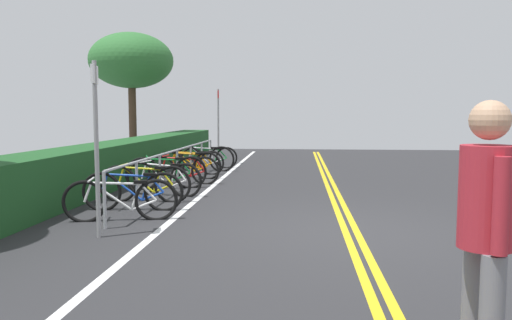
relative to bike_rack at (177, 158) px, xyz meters
The scene contains 20 objects.
ground_plane 5.52m from the bike_rack, 139.73° to the right, with size 33.11×13.87×0.05m, color #2B2B2D.
centre_line_yellow_inner 5.57m from the bike_rack, 139.10° to the right, with size 29.80×0.10×0.00m, color gold.
centre_line_yellow_outer 5.47m from the bike_rack, 140.38° to the right, with size 29.80×0.10×0.00m, color gold.
bike_lane_stripe_white 4.31m from the bike_rack, 168.93° to the right, with size 29.80×0.12×0.00m, color white.
bike_rack is the anchor object (origin of this frame).
bicycle_0 3.81m from the bike_rack, behind, with size 0.55×1.74×0.70m.
bicycle_1 2.96m from the bike_rack, behind, with size 0.46×1.78×0.72m.
bicycle_2 2.12m from the bike_rack, behind, with size 0.46×1.77×0.74m.
bicycle_3 1.39m from the bike_rack, behind, with size 0.50×1.68×0.73m.
bicycle_4 0.56m from the bike_rack, 165.10° to the left, with size 0.69×1.72×0.77m.
bicycle_5 0.50m from the bike_rack, ahead, with size 0.46×1.77×0.71m.
bicycle_6 1.38m from the bike_rack, ahead, with size 0.46×1.71×0.75m.
bicycle_7 2.23m from the bike_rack, ahead, with size 0.46×1.77×0.71m.
bicycle_8 3.08m from the bike_rack, ahead, with size 0.46×1.75×0.78m.
bicycle_9 3.81m from the bike_rack, ahead, with size 0.58×1.70×0.70m.
pedestrian 9.13m from the bike_rack, 154.63° to the right, with size 0.49×0.32×1.75m.
sign_post_near 4.91m from the bike_rack, behind, with size 0.36×0.10×2.36m.
sign_post_far 5.01m from the bike_rack, ahead, with size 0.36×0.10×2.47m.
hedge_backdrop 2.27m from the bike_rack, 48.51° to the left, with size 17.71×1.08×0.97m, color #1C4C21.
tree_mid 9.25m from the bike_rack, 25.25° to the left, with size 3.24×3.24×4.80m.
Camera 1 is at (-7.08, 0.75, 1.66)m, focal length 34.99 mm.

